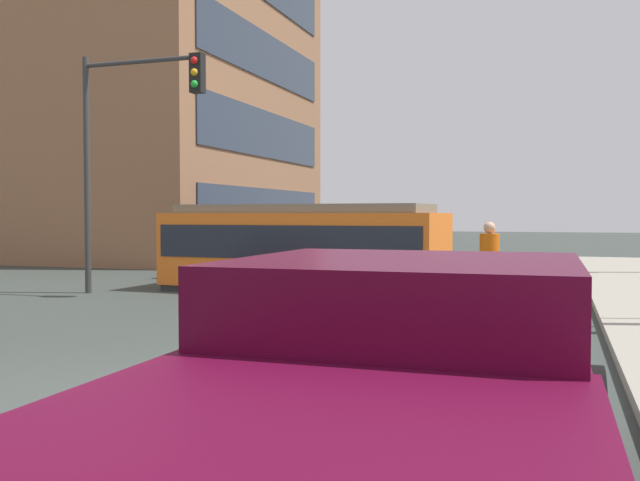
{
  "coord_description": "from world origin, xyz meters",
  "views": [
    {
      "loc": [
        4.51,
        -5.52,
        1.8
      ],
      "look_at": [
        -0.52,
        9.38,
        1.22
      ],
      "focal_mm": 39.37,
      "sensor_mm": 36.0,
      "label": 1
    }
  ],
  "objects_px": {
    "pickup_truck_parked": "(386,411)",
    "parked_sedan_far": "(295,245)",
    "streetcar_tram": "(304,246)",
    "parked_sedan_furthest": "(330,240)",
    "traffic_light_mast": "(130,126)",
    "pedestrian_crossing": "(490,261)",
    "parked_sedan_mid": "(231,253)",
    "city_bus": "(377,238)"
  },
  "relations": [
    {
      "from": "city_bus",
      "to": "pickup_truck_parked",
      "type": "xyz_separation_m",
      "value": [
        4.84,
        -19.14,
        -0.22
      ]
    },
    {
      "from": "pickup_truck_parked",
      "to": "parked_sedan_far",
      "type": "distance_m",
      "value": 23.57
    },
    {
      "from": "parked_sedan_mid",
      "to": "parked_sedan_far",
      "type": "distance_m",
      "value": 5.93
    },
    {
      "from": "streetcar_tram",
      "to": "pickup_truck_parked",
      "type": "bearing_deg",
      "value": -68.17
    },
    {
      "from": "parked_sedan_mid",
      "to": "pickup_truck_parked",
      "type": "bearing_deg",
      "value": -61.54
    },
    {
      "from": "pickup_truck_parked",
      "to": "parked_sedan_far",
      "type": "height_order",
      "value": "pickup_truck_parked"
    },
    {
      "from": "pedestrian_crossing",
      "to": "traffic_light_mast",
      "type": "bearing_deg",
      "value": 178.68
    },
    {
      "from": "parked_sedan_mid",
      "to": "parked_sedan_furthest",
      "type": "distance_m",
      "value": 11.55
    },
    {
      "from": "streetcar_tram",
      "to": "pickup_truck_parked",
      "type": "xyz_separation_m",
      "value": [
        4.8,
        -11.99,
        -0.26
      ]
    },
    {
      "from": "pedestrian_crossing",
      "to": "traffic_light_mast",
      "type": "relative_size",
      "value": 0.31
    },
    {
      "from": "streetcar_tram",
      "to": "parked_sedan_mid",
      "type": "relative_size",
      "value": 1.46
    },
    {
      "from": "streetcar_tram",
      "to": "parked_sedan_furthest",
      "type": "height_order",
      "value": "streetcar_tram"
    },
    {
      "from": "parked_sedan_furthest",
      "to": "pickup_truck_parked",
      "type": "bearing_deg",
      "value": -71.59
    },
    {
      "from": "traffic_light_mast",
      "to": "parked_sedan_furthest",
      "type": "bearing_deg",
      "value": 93.05
    },
    {
      "from": "parked_sedan_furthest",
      "to": "traffic_light_mast",
      "type": "distance_m",
      "value": 17.76
    },
    {
      "from": "pickup_truck_parked",
      "to": "city_bus",
      "type": "bearing_deg",
      "value": 104.2
    },
    {
      "from": "pedestrian_crossing",
      "to": "pickup_truck_parked",
      "type": "distance_m",
      "value": 9.86
    },
    {
      "from": "pedestrian_crossing",
      "to": "parked_sedan_mid",
      "type": "height_order",
      "value": "pedestrian_crossing"
    },
    {
      "from": "city_bus",
      "to": "parked_sedan_far",
      "type": "height_order",
      "value": "city_bus"
    },
    {
      "from": "parked_sedan_mid",
      "to": "parked_sedan_far",
      "type": "relative_size",
      "value": 1.07
    },
    {
      "from": "streetcar_tram",
      "to": "parked_sedan_furthest",
      "type": "bearing_deg",
      "value": 105.66
    },
    {
      "from": "parked_sedan_far",
      "to": "parked_sedan_furthest",
      "type": "distance_m",
      "value": 5.63
    },
    {
      "from": "parked_sedan_far",
      "to": "traffic_light_mast",
      "type": "relative_size",
      "value": 0.79
    },
    {
      "from": "city_bus",
      "to": "parked_sedan_mid",
      "type": "distance_m",
      "value": 4.98
    },
    {
      "from": "pickup_truck_parked",
      "to": "parked_sedan_furthest",
      "type": "bearing_deg",
      "value": 108.41
    },
    {
      "from": "city_bus",
      "to": "parked_sedan_furthest",
      "type": "xyz_separation_m",
      "value": [
        -4.31,
        8.35,
        -0.39
      ]
    },
    {
      "from": "city_bus",
      "to": "parked_sedan_furthest",
      "type": "relative_size",
      "value": 1.41
    },
    {
      "from": "pedestrian_crossing",
      "to": "traffic_light_mast",
      "type": "height_order",
      "value": "traffic_light_mast"
    },
    {
      "from": "city_bus",
      "to": "parked_sedan_far",
      "type": "distance_m",
      "value": 4.81
    },
    {
      "from": "traffic_light_mast",
      "to": "parked_sedan_far",
      "type": "bearing_deg",
      "value": 92.71
    },
    {
      "from": "pickup_truck_parked",
      "to": "parked_sedan_mid",
      "type": "xyz_separation_m",
      "value": [
        -8.64,
        15.95,
        -0.17
      ]
    },
    {
      "from": "streetcar_tram",
      "to": "city_bus",
      "type": "relative_size",
      "value": 1.15
    },
    {
      "from": "streetcar_tram",
      "to": "pedestrian_crossing",
      "type": "height_order",
      "value": "streetcar_tram"
    },
    {
      "from": "city_bus",
      "to": "parked_sedan_mid",
      "type": "bearing_deg",
      "value": -140.03
    },
    {
      "from": "city_bus",
      "to": "parked_sedan_mid",
      "type": "relative_size",
      "value": 1.27
    },
    {
      "from": "pedestrian_crossing",
      "to": "parked_sedan_furthest",
      "type": "height_order",
      "value": "pedestrian_crossing"
    },
    {
      "from": "pickup_truck_parked",
      "to": "traffic_light_mast",
      "type": "relative_size",
      "value": 0.93
    },
    {
      "from": "pedestrian_crossing",
      "to": "pickup_truck_parked",
      "type": "height_order",
      "value": "pedestrian_crossing"
    },
    {
      "from": "parked_sedan_furthest",
      "to": "traffic_light_mast",
      "type": "height_order",
      "value": "traffic_light_mast"
    },
    {
      "from": "parked_sedan_mid",
      "to": "parked_sedan_far",
      "type": "xyz_separation_m",
      "value": [
        -0.13,
        5.92,
        -0.0
      ]
    },
    {
      "from": "streetcar_tram",
      "to": "traffic_light_mast",
      "type": "relative_size",
      "value": 1.23
    },
    {
      "from": "streetcar_tram",
      "to": "parked_sedan_mid",
      "type": "distance_m",
      "value": 5.54
    }
  ]
}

